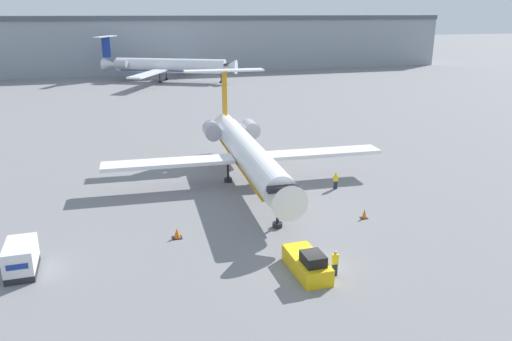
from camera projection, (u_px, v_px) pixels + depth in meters
The scene contains 10 objects.
ground_plane at pixel (311, 270), 32.96m from camera, with size 600.00×600.00×0.00m, color slate.
terminal_building at pixel (143, 44), 139.84m from camera, with size 180.00×16.80×15.32m.
airplane_main at pixel (247, 151), 49.03m from camera, with size 27.90×27.82×9.87m.
pushback_tug at pixel (307, 263), 32.51m from camera, with size 1.85×4.52×1.81m.
luggage_cart at pixel (21, 258), 32.43m from camera, with size 1.83×3.35×2.05m.
worker_near_tug at pixel (335, 263), 32.07m from camera, with size 0.40×0.25×1.76m.
worker_by_wing at pixel (336, 180), 47.93m from camera, with size 0.40×0.24×1.63m.
traffic_cone_left at pixel (177, 233), 37.60m from camera, with size 0.72×0.72×0.79m.
traffic_cone_right at pixel (364, 214), 41.19m from camera, with size 0.55×0.55×0.84m.
airplane_parked_far_left at pixel (166, 66), 121.24m from camera, with size 32.71×34.63×10.64m.
Camera 1 is at (-12.15, -27.01, 16.32)m, focal length 35.00 mm.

